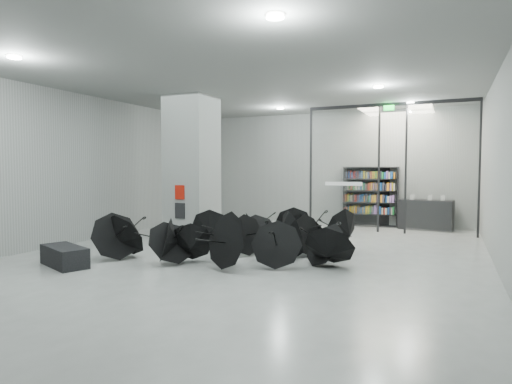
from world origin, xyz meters
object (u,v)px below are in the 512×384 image
at_px(umbrella_cluster, 246,243).
at_px(column, 192,168).
at_px(bookshelf, 370,197).
at_px(shop_counter, 426,215).
at_px(bench, 64,256).

bearing_deg(umbrella_cluster, column, 145.54).
xyz_separation_m(bookshelf, shop_counter, (1.80, -0.08, -0.54)).
bearing_deg(umbrella_cluster, shop_counter, 61.49).
bearing_deg(shop_counter, bookshelf, -175.48).
distance_m(bookshelf, shop_counter, 1.88).
height_order(bench, umbrella_cluster, umbrella_cluster).
bearing_deg(bookshelf, bench, -127.67).
xyz_separation_m(column, shop_counter, (5.95, 4.67, -1.51)).
bearing_deg(bench, column, 104.31).
distance_m(shop_counter, umbrella_cluster, 7.25).
bearing_deg(bookshelf, shop_counter, -12.40).
bearing_deg(umbrella_cluster, bench, -142.44).
relative_size(bench, shop_counter, 0.78).
bearing_deg(shop_counter, umbrella_cluster, -111.29).
height_order(column, shop_counter, column).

